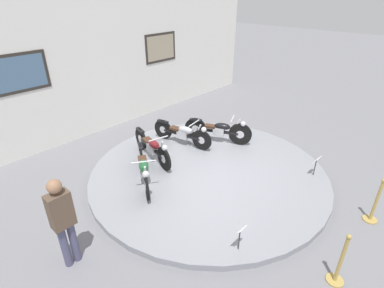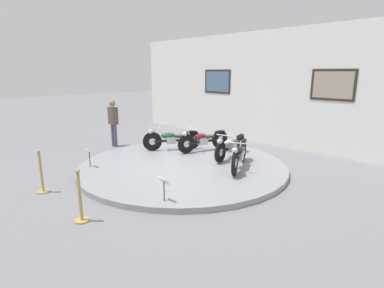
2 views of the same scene
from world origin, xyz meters
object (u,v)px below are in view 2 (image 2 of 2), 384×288
at_px(motorcycle_black, 239,154).
at_px(visitor_standing, 113,120).
at_px(stanchion_post_right_of_entry, 81,204).
at_px(motorcycle_maroon, 203,140).
at_px(info_placard_front_centre, 164,184).
at_px(motorcycle_silver, 230,146).
at_px(info_placard_front_left, 89,154).
at_px(motorcycle_green, 171,139).
at_px(stanchion_post_left_of_entry, 42,178).

relative_size(motorcycle_black, visitor_standing, 1.06).
distance_m(motorcycle_black, stanchion_post_right_of_entry, 4.36).
bearing_deg(motorcycle_maroon, info_placard_front_centre, -58.04).
bearing_deg(motorcycle_black, visitor_standing, -170.89).
relative_size(motorcycle_maroon, stanchion_post_right_of_entry, 1.89).
bearing_deg(motorcycle_black, motorcycle_silver, 141.36).
bearing_deg(info_placard_front_left, motorcycle_silver, 58.05).
distance_m(motorcycle_black, visitor_standing, 5.20).
bearing_deg(visitor_standing, motorcycle_green, 19.80).
distance_m(info_placard_front_left, visitor_standing, 2.95).
xyz_separation_m(motorcycle_silver, stanchion_post_left_of_entry, (-1.57, -5.00, -0.17)).
bearing_deg(motorcycle_green, stanchion_post_right_of_entry, -60.98).
height_order(motorcycle_black, stanchion_post_left_of_entry, stanchion_post_left_of_entry).
bearing_deg(visitor_standing, stanchion_post_left_of_entry, -52.28).
xyz_separation_m(motorcycle_silver, motorcycle_black, (0.83, -0.67, 0.03)).
xyz_separation_m(visitor_standing, stanchion_post_right_of_entry, (4.69, -3.51, -0.64)).
bearing_deg(info_placard_front_centre, motorcycle_green, 136.79).
bearing_deg(stanchion_post_right_of_entry, visitor_standing, 143.15).
relative_size(info_placard_front_centre, stanchion_post_left_of_entry, 0.50).
bearing_deg(stanchion_post_left_of_entry, stanchion_post_right_of_entry, 0.00).
distance_m(motorcycle_maroon, stanchion_post_left_of_entry, 5.02).
height_order(info_placard_front_centre, visitor_standing, visitor_standing).
distance_m(motorcycle_maroon, visitor_standing, 3.49).
height_order(info_placard_front_left, stanchion_post_left_of_entry, stanchion_post_left_of_entry).
bearing_deg(visitor_standing, stanchion_post_right_of_entry, -36.85).
xyz_separation_m(motorcycle_maroon, stanchion_post_right_of_entry, (1.57, -5.00, -0.17)).
bearing_deg(motorcycle_black, stanchion_post_right_of_entry, -95.65).
relative_size(motorcycle_maroon, motorcycle_silver, 1.00).
distance_m(visitor_standing, stanchion_post_left_of_entry, 4.49).
height_order(motorcycle_green, info_placard_front_centre, motorcycle_green).
bearing_deg(stanchion_post_left_of_entry, motorcycle_silver, 72.62).
xyz_separation_m(motorcycle_black, info_placard_front_left, (-3.03, -2.85, -0.03)).
xyz_separation_m(motorcycle_maroon, info_placard_front_left, (-1.03, -3.52, -0.01)).
bearing_deg(motorcycle_maroon, visitor_standing, -154.50).
bearing_deg(motorcycle_silver, motorcycle_green, -161.59).
xyz_separation_m(motorcycle_green, info_placard_front_centre, (3.03, -2.85, -0.02)).
xyz_separation_m(stanchion_post_left_of_entry, stanchion_post_right_of_entry, (1.97, 0.00, 0.00)).
distance_m(info_placard_front_centre, visitor_standing, 5.71).
xyz_separation_m(info_placard_front_left, info_placard_front_centre, (3.22, 0.00, 0.00)).
distance_m(motorcycle_green, visitor_standing, 2.47).
bearing_deg(stanchion_post_left_of_entry, visitor_standing, 127.72).
bearing_deg(info_placard_front_left, stanchion_post_left_of_entry, -67.19).
distance_m(visitor_standing, stanchion_post_right_of_entry, 5.90).
height_order(motorcycle_green, motorcycle_silver, motorcycle_green).
bearing_deg(motorcycle_maroon, motorcycle_black, -18.50).
bearing_deg(motorcycle_black, info_placard_front_left, -136.74).
xyz_separation_m(info_placard_front_left, stanchion_post_right_of_entry, (2.60, -1.49, -0.16)).
xyz_separation_m(info_placard_front_centre, visitor_standing, (-5.32, 2.03, 0.48)).
height_order(visitor_standing, stanchion_post_right_of_entry, visitor_standing).
xyz_separation_m(motorcycle_maroon, visitor_standing, (-3.12, -1.49, 0.47)).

